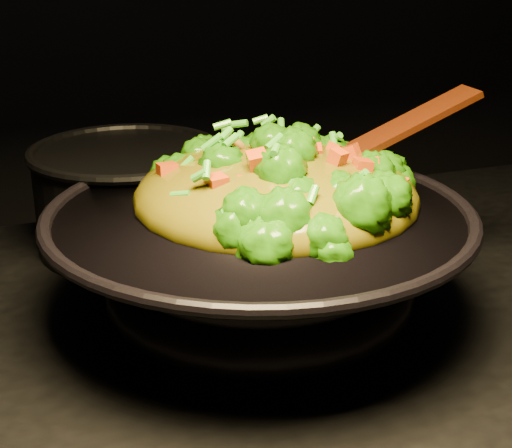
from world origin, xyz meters
name	(u,v)px	position (x,y,z in m)	size (l,w,h in m)	color
wok	(259,267)	(-0.02, 0.08, 0.96)	(0.42, 0.42, 0.12)	black
stir_fry	(276,154)	(0.01, 0.11, 1.07)	(0.30, 0.30, 0.10)	#236307
spatula	(367,145)	(0.12, 0.12, 1.06)	(0.27, 0.04, 0.01)	#321306
back_pot	(129,197)	(-0.10, 0.32, 0.97)	(0.23, 0.23, 0.13)	black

